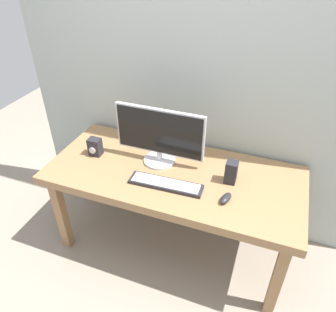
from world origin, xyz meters
The scene contains 8 objects.
ground_plane centered at (0.00, 0.00, 0.00)m, with size 6.00×6.00×0.00m, color gray.
wall_back centered at (0.00, 0.41, 1.50)m, with size 2.66×0.04×3.00m, color #9EA8A3.
desk centered at (0.00, 0.00, 0.63)m, with size 1.69×0.75×0.71m.
monitor centered at (-0.13, 0.09, 0.91)m, with size 0.61×0.22×0.39m.
keyboard_primary centered at (0.00, -0.15, 0.72)m, with size 0.47×0.13×0.03m.
mouse centered at (0.38, -0.15, 0.72)m, with size 0.05×0.11×0.04m, color #232328.
speaker_right centered at (0.37, 0.03, 0.78)m, with size 0.07×0.08×0.15m.
audio_controller centered at (-0.59, 0.00, 0.77)m, with size 0.09×0.08×0.13m.
Camera 1 is at (0.56, -1.59, 2.02)m, focal length 34.41 mm.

